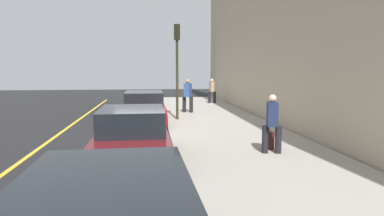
# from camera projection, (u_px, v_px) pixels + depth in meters

# --- Properties ---
(ground_plane) EXTENTS (56.00, 56.00, 0.00)m
(ground_plane) POSITION_uv_depth(u_px,v_px,m) (143.00, 128.00, 15.06)
(ground_plane) COLOR black
(sidewalk) EXTENTS (28.00, 4.60, 0.15)m
(sidewalk) POSITION_uv_depth(u_px,v_px,m) (219.00, 124.00, 15.43)
(sidewalk) COLOR #A39E93
(sidewalk) RESTS_ON ground
(lane_stripe_centre) EXTENTS (28.00, 0.14, 0.01)m
(lane_stripe_centre) POSITION_uv_depth(u_px,v_px,m) (66.00, 129.00, 14.68)
(lane_stripe_centre) COLOR gold
(lane_stripe_centre) RESTS_ON ground
(snow_bank_curb) EXTENTS (7.95, 0.56, 0.22)m
(snow_bank_curb) POSITION_uv_depth(u_px,v_px,m) (157.00, 109.00, 20.84)
(snow_bank_curb) COLOR white
(snow_bank_curb) RESTS_ON ground
(parked_car_maroon) EXTENTS (4.25, 1.94, 1.51)m
(parked_car_maroon) POSITION_uv_depth(u_px,v_px,m) (133.00, 137.00, 9.13)
(parked_car_maroon) COLOR black
(parked_car_maroon) RESTS_ON ground
(parked_car_red) EXTENTS (4.47, 1.93, 1.51)m
(parked_car_red) POSITION_uv_depth(u_px,v_px,m) (144.00, 108.00, 15.55)
(parked_car_red) COLOR black
(parked_car_red) RESTS_ON ground
(pedestrian_navy_coat) EXTENTS (0.50, 0.54, 1.65)m
(pedestrian_navy_coat) POSITION_uv_depth(u_px,v_px,m) (272.00, 122.00, 9.81)
(pedestrian_navy_coat) COLOR black
(pedestrian_navy_coat) RESTS_ON sidewalk
(pedestrian_blue_coat) EXTENTS (0.57, 0.56, 1.80)m
(pedestrian_blue_coat) POSITION_uv_depth(u_px,v_px,m) (188.00, 95.00, 19.01)
(pedestrian_blue_coat) COLOR black
(pedestrian_blue_coat) RESTS_ON sidewalk
(pedestrian_tan_coat) EXTENTS (0.47, 0.55, 1.67)m
(pedestrian_tan_coat) POSITION_uv_depth(u_px,v_px,m) (212.00, 90.00, 24.20)
(pedestrian_tan_coat) COLOR black
(pedestrian_tan_coat) RESTS_ON sidewalk
(traffic_light_pole) EXTENTS (0.35, 0.26, 4.37)m
(traffic_light_pole) POSITION_uv_depth(u_px,v_px,m) (177.00, 56.00, 16.18)
(traffic_light_pole) COLOR #2D2D19
(traffic_light_pole) RESTS_ON sidewalk
(rolling_suitcase) EXTENTS (0.34, 0.22, 0.87)m
(rolling_suitcase) POSITION_uv_depth(u_px,v_px,m) (269.00, 140.00, 10.41)
(rolling_suitcase) COLOR #471E19
(rolling_suitcase) RESTS_ON sidewalk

